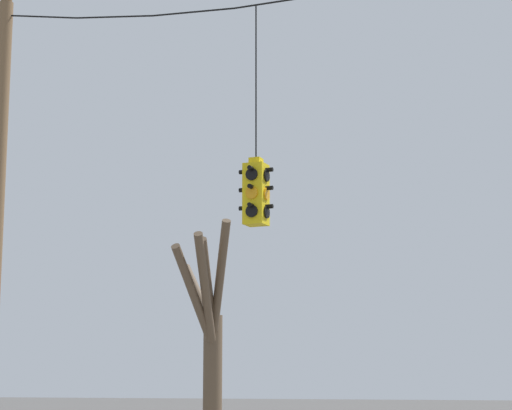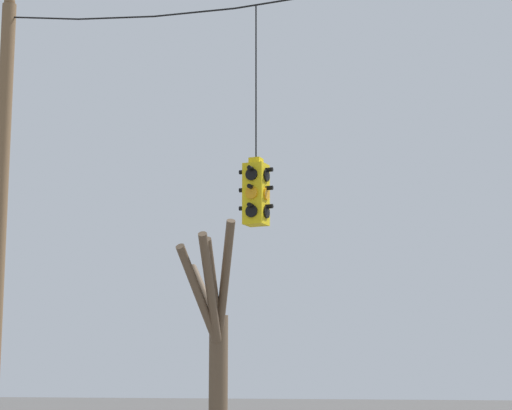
{
  "view_description": "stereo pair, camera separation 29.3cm",
  "coord_description": "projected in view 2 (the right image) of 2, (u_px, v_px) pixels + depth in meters",
  "views": [
    {
      "loc": [
        5.54,
        -14.73,
        1.83
      ],
      "look_at": [
        -0.38,
        -0.17,
        4.65
      ],
      "focal_mm": 70.0,
      "sensor_mm": 36.0,
      "label": 1
    },
    {
      "loc": [
        5.81,
        -14.62,
        1.83
      ],
      "look_at": [
        -0.38,
        -0.17,
        4.65
      ],
      "focal_mm": 70.0,
      "sensor_mm": 36.0,
      "label": 2
    }
  ],
  "objects": [
    {
      "name": "traffic_light_near_right_pole",
      "position": [
        256.0,
        192.0,
        16.01
      ],
      "size": [
        0.58,
        0.58,
        3.7
      ],
      "color": "yellow"
    },
    {
      "name": "bare_tree",
      "position": [
        215.0,
        346.0,
        22.04
      ],
      "size": [
        2.34,
        3.13,
        5.29
      ],
      "color": "brown",
      "rests_on": "ground_plane"
    }
  ]
}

